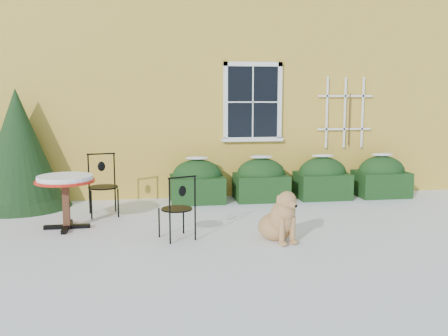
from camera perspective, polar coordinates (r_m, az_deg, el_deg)
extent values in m
plane|color=white|center=(7.61, 1.16, -7.80)|extent=(80.00, 80.00, 0.00)
cube|color=yellow|center=(14.29, -3.75, 11.84)|extent=(12.00, 8.00, 6.00)
cube|color=black|center=(10.39, 3.29, 7.53)|extent=(1.05, 0.03, 1.45)
cube|color=white|center=(10.40, 3.33, 11.78)|extent=(1.23, 0.06, 0.09)
cube|color=white|center=(10.42, 3.26, 3.29)|extent=(1.23, 0.06, 0.09)
cube|color=white|center=(10.28, 0.16, 7.54)|extent=(0.09, 0.06, 1.63)
cube|color=white|center=(10.52, 6.36, 7.50)|extent=(0.09, 0.06, 1.63)
cube|color=white|center=(10.37, 3.31, 7.53)|extent=(0.02, 0.02, 1.45)
cube|color=white|center=(10.37, 3.31, 7.53)|extent=(1.05, 0.02, 0.02)
cube|color=white|center=(10.42, 3.26, 3.27)|extent=(1.29, 0.14, 0.07)
cube|color=white|center=(10.83, 11.66, 6.21)|extent=(0.04, 0.03, 1.50)
cube|color=white|center=(10.97, 13.63, 6.18)|extent=(0.04, 0.03, 1.50)
cube|color=white|center=(11.13, 15.55, 6.13)|extent=(0.04, 0.03, 1.50)
cube|color=white|center=(10.99, 13.57, 4.35)|extent=(1.20, 0.03, 0.04)
cube|color=white|center=(10.97, 13.69, 8.00)|extent=(1.20, 0.03, 0.04)
cylinder|color=#472D19|center=(11.00, 14.13, 5.38)|extent=(0.02, 0.02, 1.10)
cube|color=black|center=(9.97, -3.06, -2.40)|extent=(1.05, 0.80, 0.52)
ellipsoid|color=black|center=(9.93, -3.08, -0.92)|extent=(1.00, 0.72, 0.67)
ellipsoid|color=white|center=(9.88, -3.09, 1.15)|extent=(0.47, 0.32, 0.06)
cube|color=black|center=(10.18, 4.24, -2.19)|extent=(1.05, 0.80, 0.52)
ellipsoid|color=black|center=(10.14, 4.25, -0.74)|extent=(1.00, 0.72, 0.67)
ellipsoid|color=white|center=(10.09, 4.28, 1.28)|extent=(0.47, 0.32, 0.06)
cube|color=black|center=(10.55, 11.14, -1.96)|extent=(1.05, 0.80, 0.52)
ellipsoid|color=black|center=(10.51, 11.18, -0.56)|extent=(1.00, 0.72, 0.67)
ellipsoid|color=white|center=(10.46, 11.24, 1.39)|extent=(0.47, 0.32, 0.06)
cube|color=black|center=(11.06, 17.49, -1.72)|extent=(1.05, 0.80, 0.52)
ellipsoid|color=black|center=(11.01, 17.55, -0.39)|extent=(1.00, 0.72, 0.67)
ellipsoid|color=white|center=(10.97, 17.63, 1.48)|extent=(0.47, 0.32, 0.06)
cone|color=black|center=(10.19, -22.26, -1.21)|extent=(1.86, 1.86, 1.07)
cone|color=black|center=(10.11, -22.44, 2.07)|extent=(1.66, 1.66, 2.25)
cube|color=black|center=(8.41, -17.50, -6.41)|extent=(0.72, 0.08, 0.06)
cube|color=black|center=(8.41, -17.50, -6.41)|extent=(0.08, 0.72, 0.06)
cube|color=#502E1B|center=(8.33, -17.60, -4.05)|extent=(0.10, 0.10, 0.77)
cylinder|color=red|center=(8.26, -17.72, -1.43)|extent=(0.93, 0.93, 0.04)
cylinder|color=white|center=(8.25, -17.73, -1.08)|extent=(0.86, 0.86, 0.07)
cylinder|color=black|center=(7.72, -4.66, -5.86)|extent=(0.02, 0.02, 0.45)
cylinder|color=black|center=(7.56, -7.43, -6.21)|extent=(0.02, 0.02, 0.45)
cylinder|color=black|center=(7.37, -3.31, -6.53)|extent=(0.02, 0.02, 0.45)
cylinder|color=black|center=(7.20, -6.18, -6.92)|extent=(0.02, 0.02, 0.45)
cylinder|color=black|center=(7.40, -5.42, -4.68)|extent=(0.46, 0.46, 0.02)
cylinder|color=black|center=(7.26, -3.34, -2.89)|extent=(0.02, 0.02, 0.50)
cylinder|color=black|center=(7.09, -6.24, -3.19)|extent=(0.02, 0.02, 0.50)
cylinder|color=black|center=(7.13, -4.80, -1.06)|extent=(0.42, 0.18, 0.02)
ellipsoid|color=black|center=(7.16, -4.78, -2.65)|extent=(0.12, 0.07, 0.16)
cylinder|color=black|center=(8.85, -14.92, -4.09)|extent=(0.03, 0.03, 0.51)
cylinder|color=black|center=(8.89, -12.00, -3.94)|extent=(0.03, 0.03, 0.51)
cylinder|color=black|center=(9.30, -15.10, -3.51)|extent=(0.03, 0.03, 0.51)
cylinder|color=black|center=(9.33, -12.32, -3.37)|extent=(0.03, 0.03, 0.51)
cylinder|color=black|center=(9.04, -13.64, -2.14)|extent=(0.52, 0.52, 0.02)
cylinder|color=black|center=(9.20, -15.23, -0.23)|extent=(0.03, 0.03, 0.57)
cylinder|color=black|center=(9.24, -12.42, -0.10)|extent=(0.03, 0.03, 0.57)
cylinder|color=black|center=(9.18, -13.88, 1.58)|extent=(0.50, 0.11, 0.03)
ellipsoid|color=black|center=(9.21, -13.83, 0.18)|extent=(0.14, 0.06, 0.18)
ellipsoid|color=tan|center=(7.46, 5.88, -6.72)|extent=(0.65, 0.68, 0.40)
ellipsoid|color=tan|center=(7.27, 6.69, -5.65)|extent=(0.47, 0.45, 0.50)
sphere|color=tan|center=(7.20, 6.95, -4.89)|extent=(0.31, 0.31, 0.31)
cylinder|color=tan|center=(7.16, 6.64, -7.23)|extent=(0.08, 0.08, 0.40)
cylinder|color=tan|center=(7.26, 7.84, -7.03)|extent=(0.08, 0.08, 0.40)
ellipsoid|color=tan|center=(7.17, 6.82, -8.58)|extent=(0.11, 0.14, 0.07)
ellipsoid|color=tan|center=(7.27, 8.03, -8.36)|extent=(0.11, 0.14, 0.07)
cylinder|color=tan|center=(7.18, 7.00, -4.48)|extent=(0.25, 0.27, 0.22)
sphere|color=tan|center=(7.12, 7.23, -3.69)|extent=(0.26, 0.26, 0.26)
ellipsoid|color=tan|center=(7.03, 7.77, -4.15)|extent=(0.18, 0.23, 0.12)
sphere|color=black|center=(6.96, 8.20, -4.33)|extent=(0.05, 0.05, 0.05)
ellipsoid|color=tan|center=(7.09, 6.30, -3.73)|extent=(0.09, 0.11, 0.17)
ellipsoid|color=tan|center=(7.21, 7.81, -3.54)|extent=(0.09, 0.11, 0.17)
cylinder|color=tan|center=(7.74, 6.07, -7.14)|extent=(0.29, 0.27, 0.07)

